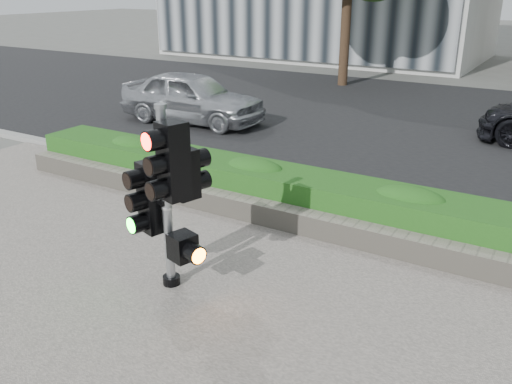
% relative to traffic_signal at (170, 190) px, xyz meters
% --- Properties ---
extents(ground, '(120.00, 120.00, 0.00)m').
position_rel_traffic_signal_xyz_m(ground, '(0.64, 0.36, -1.33)').
color(ground, '#51514C').
rests_on(ground, ground).
extents(road, '(60.00, 13.00, 0.02)m').
position_rel_traffic_signal_xyz_m(road, '(0.64, 10.36, -1.32)').
color(road, black).
rests_on(road, ground).
extents(curb, '(60.00, 0.25, 0.12)m').
position_rel_traffic_signal_xyz_m(curb, '(0.64, 3.51, -1.27)').
color(curb, gray).
rests_on(curb, ground).
extents(stone_wall, '(12.00, 0.32, 0.34)m').
position_rel_traffic_signal_xyz_m(stone_wall, '(0.64, 2.26, -1.13)').
color(stone_wall, gray).
rests_on(stone_wall, sidewalk).
extents(hedge, '(12.00, 1.00, 0.68)m').
position_rel_traffic_signal_xyz_m(hedge, '(0.64, 2.91, -0.96)').
color(hedge, '#3E902C').
rests_on(hedge, sidewalk).
extents(traffic_signal, '(0.86, 0.70, 2.34)m').
position_rel_traffic_signal_xyz_m(traffic_signal, '(0.00, 0.00, 0.00)').
color(traffic_signal, black).
rests_on(traffic_signal, sidewalk).
extents(car_silver, '(4.19, 1.82, 1.41)m').
position_rel_traffic_signal_xyz_m(car_silver, '(-5.13, 7.13, -0.60)').
color(car_silver, '#B3B5BA').
rests_on(car_silver, road).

